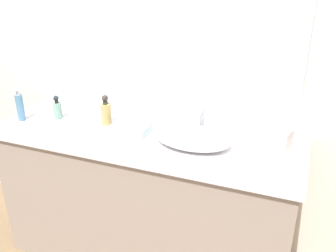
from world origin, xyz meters
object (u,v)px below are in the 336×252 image
(sink_basin, at_px, (193,138))
(perfume_bottle, at_px, (106,112))
(soap_dispenser, at_px, (57,109))
(folded_hand_towel, at_px, (130,129))
(lotion_bottle, at_px, (20,106))
(tissue_box, at_px, (279,138))

(sink_basin, distance_m, perfume_bottle, 0.57)
(sink_basin, relative_size, soap_dispenser, 2.75)
(folded_hand_towel, bearing_deg, sink_basin, -3.27)
(lotion_bottle, bearing_deg, sink_basin, 2.98)
(lotion_bottle, height_order, tissue_box, lotion_bottle)
(lotion_bottle, xyz_separation_m, tissue_box, (1.50, 0.16, -0.02))
(lotion_bottle, bearing_deg, soap_dispenser, 27.74)
(tissue_box, relative_size, folded_hand_towel, 0.75)
(perfume_bottle, relative_size, folded_hand_towel, 0.86)
(tissue_box, bearing_deg, lotion_bottle, -173.79)
(sink_basin, height_order, soap_dispenser, soap_dispenser)
(perfume_bottle, height_order, tissue_box, perfume_bottle)
(soap_dispenser, xyz_separation_m, perfume_bottle, (0.32, 0.03, 0.01))
(soap_dispenser, height_order, lotion_bottle, lotion_bottle)
(soap_dispenser, relative_size, tissue_box, 0.95)
(soap_dispenser, bearing_deg, sink_basin, -2.92)
(perfume_bottle, xyz_separation_m, folded_hand_towel, (0.18, -0.06, -0.05))
(tissue_box, bearing_deg, folded_hand_towel, -173.92)
(soap_dispenser, xyz_separation_m, lotion_bottle, (-0.19, -0.10, 0.03))
(folded_hand_towel, bearing_deg, tissue_box, 6.08)
(sink_basin, bearing_deg, folded_hand_towel, 176.73)
(sink_basin, height_order, tissue_box, tissue_box)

